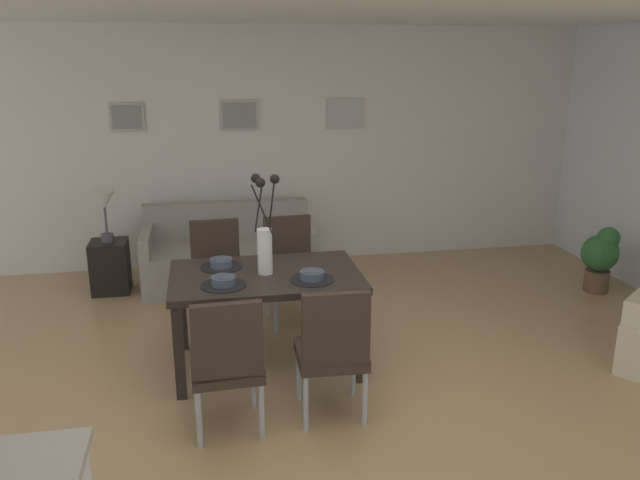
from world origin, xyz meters
The scene contains 21 objects.
ground_plane centered at (0.00, 0.00, 0.00)m, with size 9.00×9.00×0.00m, color tan.
back_wall_panel centered at (0.00, 3.25, 1.30)m, with size 9.00×0.10×2.60m, color silver.
dining_table centered at (-0.27, 0.66, 0.65)m, with size 1.40×0.91×0.74m.
dining_chair_near_left centered at (-0.60, -0.22, 0.51)m, with size 0.46×0.46×0.92m.
dining_chair_near_right centered at (-0.61, 1.50, 0.51)m, with size 0.46×0.46×0.92m.
dining_chair_far_left centered at (0.07, -0.17, 0.51)m, with size 0.46×0.46×0.92m.
dining_chair_far_right centered at (0.03, 1.51, 0.51)m, with size 0.47×0.47×0.92m.
centerpiece_vase centered at (-0.27, 0.66, 1.02)m, with size 0.21×0.23×0.73m.
placemat_near_left centered at (-0.58, 0.46, 0.74)m, with size 0.32×0.32×0.01m, color black.
bowl_near_left centered at (-0.58, 0.46, 0.78)m, with size 0.17×0.17×0.07m.
placemat_near_right centered at (-0.58, 0.87, 0.74)m, with size 0.32×0.32×0.01m, color black.
bowl_near_right centered at (-0.58, 0.87, 0.78)m, with size 0.17×0.17×0.07m.
placemat_far_left centered at (0.05, 0.46, 0.74)m, with size 0.32×0.32×0.01m, color black.
bowl_far_left centered at (0.05, 0.46, 0.78)m, with size 0.17×0.17×0.07m.
sofa centered at (-0.46, 2.54, 0.28)m, with size 1.72×0.84×0.80m.
side_table centered at (-1.64, 2.51, 0.26)m, with size 0.36×0.36×0.52m, color black.
table_lamp centered at (-1.64, 2.51, 0.89)m, with size 0.22×0.22×0.51m.
framed_picture_left centered at (-1.43, 3.18, 1.67)m, with size 0.35×0.03×0.30m.
framed_picture_center centered at (-0.27, 3.18, 1.67)m, with size 0.41×0.03×0.32m.
framed_picture_right centered at (0.90, 3.18, 1.67)m, with size 0.41×0.03×0.33m.
potted_plant centered at (3.16, 1.62, 0.37)m, with size 0.36×0.36×0.67m.
Camera 1 is at (-0.69, -3.79, 2.31)m, focal length 35.79 mm.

